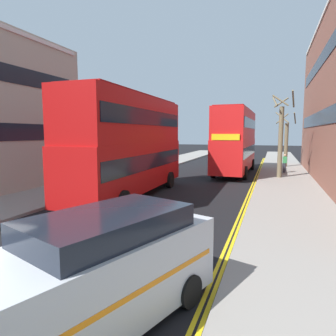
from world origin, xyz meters
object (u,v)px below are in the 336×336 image
(taxi_minivan, at_px, (99,272))
(pedestrian_far, at_px, (285,163))
(double_decker_bus_away, at_px, (130,143))
(keep_left_bollard, at_px, (79,230))
(double_decker_bus_oncoming, at_px, (236,139))

(taxi_minivan, distance_m, pedestrian_far, 23.65)
(pedestrian_far, bearing_deg, double_decker_bus_away, -123.77)
(double_decker_bus_away, bearing_deg, taxi_minivan, -66.18)
(keep_left_bollard, bearing_deg, pedestrian_far, 72.21)
(taxi_minivan, height_order, pedestrian_far, taxi_minivan)
(double_decker_bus_away, distance_m, taxi_minivan, 11.71)
(taxi_minivan, relative_size, pedestrian_far, 3.18)
(pedestrian_far, bearing_deg, keep_left_bollard, -107.79)
(double_decker_bus_away, height_order, taxi_minivan, double_decker_bus_away)
(double_decker_bus_oncoming, xyz_separation_m, pedestrian_far, (4.16, 0.81, -2.04))
(pedestrian_far, bearing_deg, taxi_minivan, -99.42)
(double_decker_bus_away, relative_size, taxi_minivan, 2.10)
(double_decker_bus_oncoming, bearing_deg, pedestrian_far, 11.05)
(double_decker_bus_away, relative_size, double_decker_bus_oncoming, 1.00)
(taxi_minivan, bearing_deg, pedestrian_far, 80.58)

